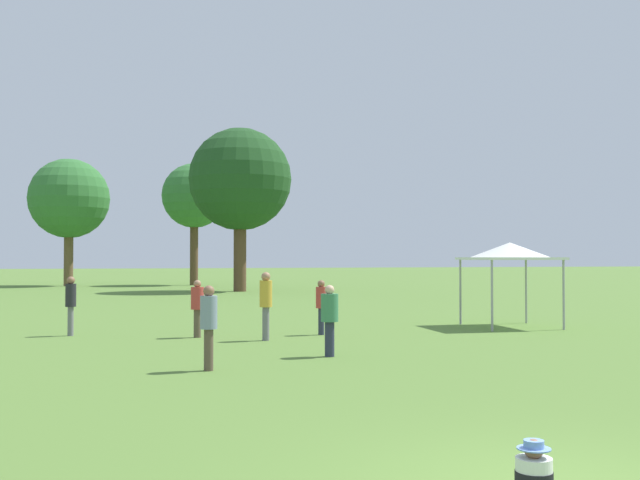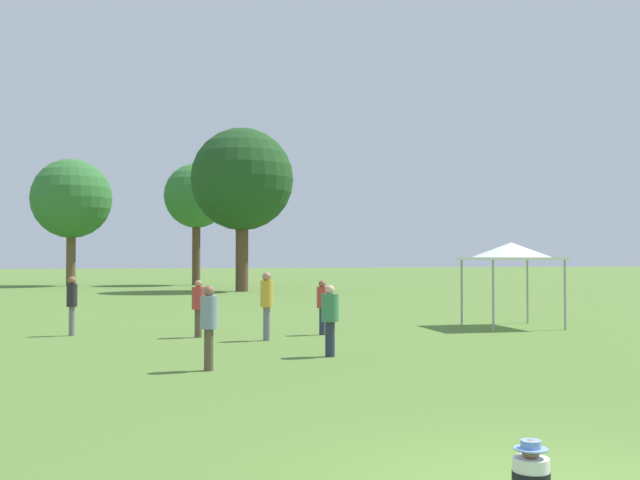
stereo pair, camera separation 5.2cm
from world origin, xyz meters
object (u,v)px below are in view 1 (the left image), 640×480
object	(u,v)px
person_standing_1	(71,300)
distant_tree_1	(240,180)
person_standing_0	(209,320)
person_standing_6	(321,302)
person_standing_5	(197,303)
distant_tree_3	(194,197)
seated_toddler	(532,479)
person_standing_3	(330,315)
canopy_tent	(510,252)
person_standing_4	(266,299)
distant_tree_0	(69,199)

from	to	relation	value
person_standing_1	distant_tree_1	bearing A→B (deg)	-6.77
person_standing_0	person_standing_6	xyz separation A→B (m)	(4.00, 5.86, -0.06)
person_standing_0	person_standing_1	world-z (taller)	person_standing_1
distant_tree_1	person_standing_0	bearing A→B (deg)	-101.14
person_standing_5	distant_tree_3	bearing A→B (deg)	23.55
seated_toddler	person_standing_3	bearing A→B (deg)	80.30
person_standing_5	seated_toddler	bearing A→B (deg)	-145.45
canopy_tent	seated_toddler	bearing A→B (deg)	-119.92
person_standing_5	person_standing_6	bearing A→B (deg)	-64.53
person_standing_1	person_standing_5	distance (m)	3.67
person_standing_3	person_standing_5	world-z (taller)	person_standing_3
person_standing_0	person_standing_5	world-z (taller)	person_standing_0
person_standing_4	canopy_tent	distance (m)	8.51
person_standing_1	distant_tree_1	distance (m)	28.30
person_standing_6	distant_tree_3	distance (m)	40.15
person_standing_1	person_standing_3	xyz separation A→B (m)	(5.71, -6.28, -0.08)
seated_toddler	distant_tree_0	world-z (taller)	distant_tree_0
person_standing_1	person_standing_4	world-z (taller)	person_standing_4
distant_tree_0	seated_toddler	bearing A→B (deg)	-83.60
person_standing_0	person_standing_3	xyz separation A→B (m)	(2.86, 1.31, -0.06)
distant_tree_0	person_standing_3	bearing A→B (deg)	-80.73
person_standing_3	person_standing_6	distance (m)	4.69
person_standing_5	canopy_tent	world-z (taller)	canopy_tent
person_standing_0	person_standing_3	size ratio (longest dim) A/B	1.04
person_standing_3	distant_tree_1	size ratio (longest dim) A/B	0.15
person_standing_4	canopy_tent	world-z (taller)	canopy_tent
person_standing_0	person_standing_4	size ratio (longest dim) A/B	0.91
seated_toddler	person_standing_1	size ratio (longest dim) A/B	0.35
person_standing_5	person_standing_6	xyz separation A→B (m)	(3.48, -0.28, -0.00)
seated_toddler	person_standing_0	bearing A→B (deg)	97.94
person_standing_1	person_standing_5	size ratio (longest dim) A/B	1.05
person_standing_1	person_standing_0	bearing A→B (deg)	-146.22
person_standing_5	distant_tree_3	distance (m)	40.11
person_standing_0	distant_tree_3	bearing A→B (deg)	-60.99
person_standing_3	canopy_tent	xyz separation A→B (m)	(7.57, 5.18, 1.45)
person_standing_6	distant_tree_3	bearing A→B (deg)	-127.09
distant_tree_1	canopy_tent	bearing A→B (deg)	-81.94
person_standing_1	person_standing_4	distance (m)	5.71
distant_tree_0	person_standing_5	bearing A→B (deg)	-82.89
person_standing_1	seated_toddler	bearing A→B (deg)	-151.24
canopy_tent	distant_tree_3	xyz separation A→B (m)	(-5.39, 39.03, 4.70)
seated_toddler	person_standing_1	distance (m)	16.94
person_standing_6	canopy_tent	distance (m)	6.62
person_standing_1	canopy_tent	distance (m)	13.39
seated_toddler	distant_tree_1	distance (m)	43.11
canopy_tent	distant_tree_0	bearing A→B (deg)	110.48
seated_toddler	person_standing_6	distance (m)	14.78
person_standing_3	distant_tree_3	bearing A→B (deg)	-118.20
distant_tree_3	canopy_tent	bearing A→B (deg)	-82.13
seated_toddler	person_standing_6	world-z (taller)	person_standing_6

